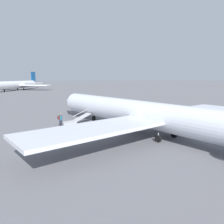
{
  "coord_description": "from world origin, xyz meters",
  "views": [
    {
      "loc": [
        -18.61,
        13.41,
        6.01
      ],
      "look_at": [
        4.08,
        1.76,
        1.92
      ],
      "focal_mm": 35.0,
      "sensor_mm": 36.0,
      "label": 1
    }
  ],
  "objects_px": {
    "airplane_far_left": "(18,85)",
    "passenger": "(61,119)",
    "airplane_main": "(152,115)",
    "boarding_stairs": "(71,122)"
  },
  "relations": [
    {
      "from": "airplane_main",
      "to": "passenger",
      "type": "bearing_deg",
      "value": 29.65
    },
    {
      "from": "boarding_stairs",
      "to": "passenger",
      "type": "relative_size",
      "value": 2.38
    },
    {
      "from": "airplane_main",
      "to": "airplane_far_left",
      "type": "relative_size",
      "value": 1.02
    },
    {
      "from": "passenger",
      "to": "boarding_stairs",
      "type": "bearing_deg",
      "value": 5.7
    },
    {
      "from": "airplane_main",
      "to": "boarding_stairs",
      "type": "relative_size",
      "value": 8.55
    },
    {
      "from": "airplane_main",
      "to": "airplane_far_left",
      "type": "height_order",
      "value": "airplane_far_left"
    },
    {
      "from": "airplane_main",
      "to": "boarding_stairs",
      "type": "bearing_deg",
      "value": 21.85
    },
    {
      "from": "airplane_main",
      "to": "airplane_far_left",
      "type": "bearing_deg",
      "value": -8.36
    },
    {
      "from": "airplane_far_left",
      "to": "passenger",
      "type": "distance_m",
      "value": 84.04
    },
    {
      "from": "airplane_far_left",
      "to": "boarding_stairs",
      "type": "bearing_deg",
      "value": 33.21
    }
  ]
}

